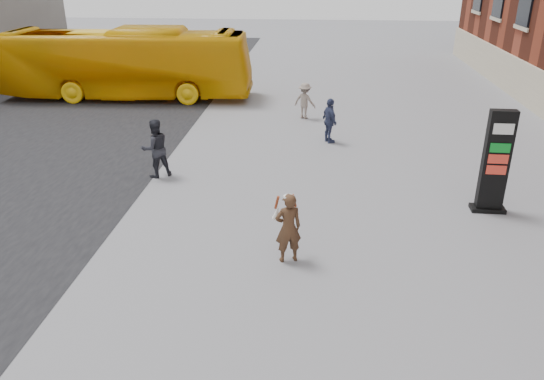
# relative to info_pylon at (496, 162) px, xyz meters

# --- Properties ---
(ground) EXTENTS (100.00, 100.00, 0.00)m
(ground) POSITION_rel_info_pylon_xyz_m (-4.55, -2.24, -1.37)
(ground) COLOR #9E9EA3
(info_pylon) EXTENTS (0.89, 0.46, 2.75)m
(info_pylon) POSITION_rel_info_pylon_xyz_m (0.00, 0.00, 0.00)
(info_pylon) COLOR black
(info_pylon) RESTS_ON ground
(woman) EXTENTS (0.74, 0.71, 1.62)m
(woman) POSITION_rel_info_pylon_xyz_m (-5.16, -2.99, -0.54)
(woman) COLOR #432F1C
(woman) RESTS_ON ground
(bus) EXTENTS (11.83, 3.18, 3.27)m
(bus) POSITION_rel_info_pylon_xyz_m (-13.65, 11.39, 0.26)
(bus) COLOR #E9AA09
(bus) RESTS_ON road
(pedestrian_a) EXTENTS (1.11, 1.06, 1.80)m
(pedestrian_a) POSITION_rel_info_pylon_xyz_m (-9.45, 1.64, -0.47)
(pedestrian_a) COLOR #26272E
(pedestrian_a) RESTS_ON ground
(pedestrian_b) EXTENTS (1.11, 0.93, 1.49)m
(pedestrian_b) POSITION_rel_info_pylon_xyz_m (-5.13, 8.49, -0.63)
(pedestrian_b) COLOR gray
(pedestrian_b) RESTS_ON ground
(pedestrian_c) EXTENTS (0.77, 1.03, 1.62)m
(pedestrian_c) POSITION_rel_info_pylon_xyz_m (-4.15, 5.39, -0.56)
(pedestrian_c) COLOR #333A5C
(pedestrian_c) RESTS_ON ground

